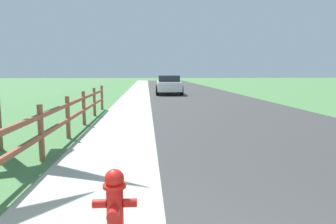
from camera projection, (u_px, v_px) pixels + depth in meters
name	position (u px, v px, depth m)	size (l,w,h in m)	color
ground_plane	(149.00, 92.00, 26.42)	(120.00, 120.00, 0.00)	#457340
road_asphalt	(186.00, 90.00, 28.64)	(7.00, 66.00, 0.01)	#353535
curb_concrete	(116.00, 91.00, 28.19)	(6.00, 66.00, 0.01)	#A8AA99
grass_verge	(100.00, 91.00, 28.09)	(5.00, 66.00, 0.00)	#457340
fire_hydrant	(115.00, 203.00, 3.19)	(0.46, 0.39, 0.75)	red
rail_fence	(68.00, 114.00, 7.99)	(0.11, 12.47, 1.12)	brown
parked_suv_white	(169.00, 85.00, 23.98)	(2.11, 4.48, 1.46)	white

